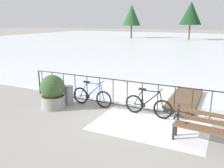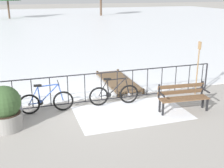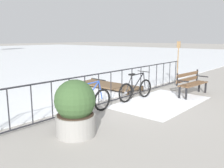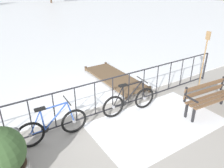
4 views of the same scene
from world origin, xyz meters
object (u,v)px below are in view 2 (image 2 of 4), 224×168
(bicycle_near_railing, at_px, (46,102))
(park_bench, at_px, (183,95))
(trash_bin, at_px, (16,107))
(oar_upright, at_px, (198,65))
(bicycle_second, at_px, (114,94))
(planter_with_shrub, at_px, (5,109))

(bicycle_near_railing, xyz_separation_m, park_bench, (4.17, -1.18, 0.14))
(bicycle_near_railing, xyz_separation_m, trash_bin, (-0.91, -0.22, 0.00))
(bicycle_near_railing, xyz_separation_m, oar_upright, (5.48, 0.02, 0.77))
(bicycle_near_railing, relative_size, trash_bin, 2.34)
(bicycle_second, xyz_separation_m, planter_with_shrub, (-3.42, -0.80, 0.25))
(bicycle_near_railing, distance_m, planter_with_shrub, 1.46)
(bicycle_second, bearing_deg, oar_upright, 0.77)
(planter_with_shrub, distance_m, trash_bin, 0.70)
(bicycle_near_railing, relative_size, oar_upright, 0.86)
(bicycle_second, height_order, oar_upright, oar_upright)
(bicycle_near_railing, distance_m, park_bench, 4.34)
(park_bench, relative_size, oar_upright, 0.82)
(bicycle_second, distance_m, oar_upright, 3.33)
(park_bench, distance_m, trash_bin, 5.18)
(bicycle_near_railing, xyz_separation_m, bicycle_second, (2.24, -0.02, 0.00))
(planter_with_shrub, relative_size, trash_bin, 1.72)
(planter_with_shrub, bearing_deg, oar_upright, 7.23)
(park_bench, relative_size, trash_bin, 2.23)
(bicycle_near_railing, bearing_deg, planter_with_shrub, -145.27)
(bicycle_second, distance_m, park_bench, 2.26)
(bicycle_near_railing, relative_size, park_bench, 1.05)
(trash_bin, bearing_deg, bicycle_near_railing, 13.53)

